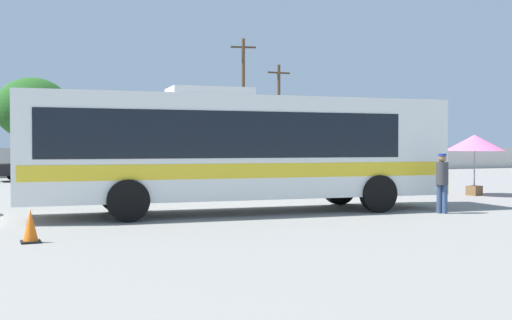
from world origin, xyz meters
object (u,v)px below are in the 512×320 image
Objects in this scene: parked_car_second_black at (44,166)px; roadside_tree_midleft at (33,109)px; vendor_umbrella_secondary_pink at (475,144)px; traffic_cone_on_apron at (31,227)px; coach_bus_white_yellow at (236,147)px; attendant_by_bus_door at (442,179)px; parked_car_third_silver at (143,165)px; utility_pole_far at (243,103)px; utility_pole_near at (279,115)px.

parked_car_second_black is 11.19m from roadside_tree_midleft.
traffic_cone_on_apron is at bearing -162.71° from vendor_umbrella_secondary_pink.
roadside_tree_midleft is at bearing 84.95° from traffic_cone_on_apron.
coach_bus_white_yellow is 5.30× the size of vendor_umbrella_secondary_pink.
attendant_by_bus_door is 0.37× the size of parked_car_third_silver.
utility_pole_far reaches higher than coach_bus_white_yellow.
parked_car_third_silver is at bearing 96.66° from attendant_by_bus_door.
vendor_umbrella_secondary_pink is at bearing 9.31° from coach_bus_white_yellow.
attendant_by_bus_door is 29.68m from utility_pole_near.
vendor_umbrella_secondary_pink is 0.24× the size of utility_pole_far.
utility_pole_near is 17.48m from roadside_tree_midleft.
parked_car_second_black reaches higher than parked_car_third_silver.
roadside_tree_midleft is at bearing 160.24° from utility_pole_far.
parked_car_third_silver is 11.64m from roadside_tree_midleft.
parked_car_third_silver is (2.45, 19.64, -1.07)m from coach_bus_white_yellow.
parked_car_third_silver is at bearing -153.87° from utility_pole_near.
parked_car_second_black is (-13.55, 17.11, -1.15)m from vendor_umbrella_secondary_pink.
parked_car_second_black is 5.65m from parked_car_third_silver.
utility_pole_far is at bearing 77.68° from attendant_by_bus_door.
attendant_by_bus_door reaches higher than parked_car_third_silver.
attendant_by_bus_door is 0.72× the size of vendor_umbrella_secondary_pink.
attendant_by_bus_door is 0.17× the size of utility_pole_far.
utility_pole_near is at bearing 60.70° from coach_bus_white_yellow.
parked_car_second_black is 18.94m from utility_pole_near.
roadside_tree_midleft is (-5.20, 9.75, 3.65)m from parked_car_third_silver.
attendant_by_bus_door is at bearing -83.34° from parked_car_third_silver.
vendor_umbrella_secondary_pink is (5.37, 4.29, 0.99)m from attendant_by_bus_door.
utility_pole_far reaches higher than parked_car_third_silver.
roadside_tree_midleft reaches higher than attendant_by_bus_door.
coach_bus_white_yellow is 10.55m from vendor_umbrella_secondary_pink.
coach_bus_white_yellow is 26.98m from utility_pole_far.
coach_bus_white_yellow is 1.52× the size of utility_pole_near.
coach_bus_white_yellow is at bearing -170.69° from vendor_umbrella_secondary_pink.
vendor_umbrella_secondary_pink is at bearing 38.66° from attendant_by_bus_door.
traffic_cone_on_apron is at bearing -120.88° from utility_pole_far.
parked_car_second_black is at bearing 83.55° from traffic_cone_on_apron.
parked_car_third_silver is 13.60m from utility_pole_near.
attendant_by_bus_door reaches higher than traffic_cone_on_apron.
utility_pole_far is (14.09, 5.64, 4.15)m from parked_car_second_black.
roadside_tree_midleft is (-7.80, 31.97, 3.48)m from attendant_by_bus_door.
coach_bus_white_yellow reaches higher than parked_car_second_black.
parked_car_second_black is at bearing -158.17° from utility_pole_far.
parked_car_third_silver is 0.56× the size of utility_pole_near.
parked_car_second_black is (-8.18, 21.40, -0.17)m from attendant_by_bus_door.
vendor_umbrella_secondary_pink reaches higher than parked_car_second_black.
vendor_umbrella_secondary_pink is at bearing 17.29° from traffic_cone_on_apron.
utility_pole_far is at bearing 65.89° from coach_bus_white_yellow.
parked_car_third_silver is 10.62m from utility_pole_far.
parked_car_second_black is 15.74m from utility_pole_far.
attendant_by_bus_door is 0.35× the size of parked_car_second_black.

